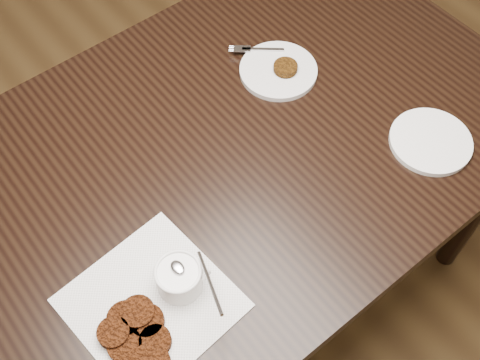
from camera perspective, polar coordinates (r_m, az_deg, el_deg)
name	(u,v)px	position (r m, az deg, el deg)	size (l,w,h in m)	color
floor	(245,336)	(1.87, 0.52, -14.68)	(4.00, 4.00, 0.00)	#523A1C
table	(233,228)	(1.60, -0.71, -4.60)	(1.36, 0.88, 0.75)	black
napkin	(151,303)	(1.11, -8.49, -11.52)	(0.27, 0.27, 0.00)	white
sauce_ramekin	(178,271)	(1.06, -5.98, -8.61)	(0.11, 0.11, 0.12)	white
patty_cluster	(135,330)	(1.09, -10.00, -13.92)	(0.21, 0.21, 0.02)	#5A250B
plate_with_patty	(278,69)	(1.40, 3.70, 10.57)	(0.18, 0.18, 0.03)	silver
plate_empty	(431,141)	(1.34, 17.74, 3.54)	(0.18, 0.18, 0.01)	white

